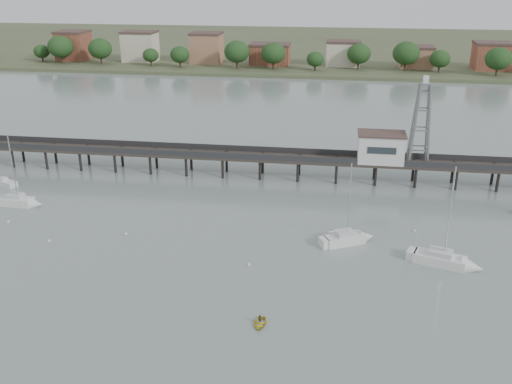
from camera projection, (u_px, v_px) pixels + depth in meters
pier at (243, 156)px, 105.92m from camera, size 150.00×5.00×5.50m
pier_building at (381, 147)px, 101.51m from camera, size 8.40×5.40×5.30m
lattice_tower at (421, 124)px, 99.00m from camera, size 3.20×3.20×15.50m
sailboat_d at (451, 262)px, 74.61m from camera, size 9.18×5.13×14.51m
sailboat_c at (352, 238)px, 81.07m from camera, size 7.81×5.48×12.68m
sailboat_b at (23, 202)px, 93.53m from camera, size 7.63×2.61×12.50m
white_tender at (6, 183)px, 102.14m from camera, size 4.42×3.09×1.59m
yellow_dinghy at (260, 325)px, 62.65m from camera, size 1.93×0.62×2.67m
dinghy_occupant at (260, 325)px, 62.65m from camera, size 0.70×1.07×0.24m
mooring_buoys at (217, 247)px, 79.85m from camera, size 72.77×19.07×0.39m
far_shore at (306, 46)px, 272.05m from camera, size 500.00×170.00×10.40m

